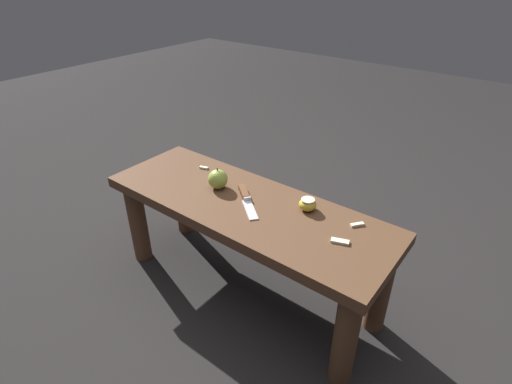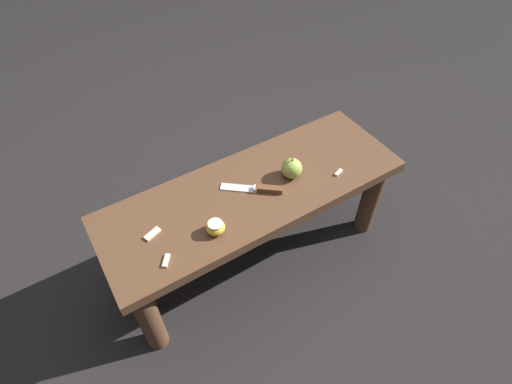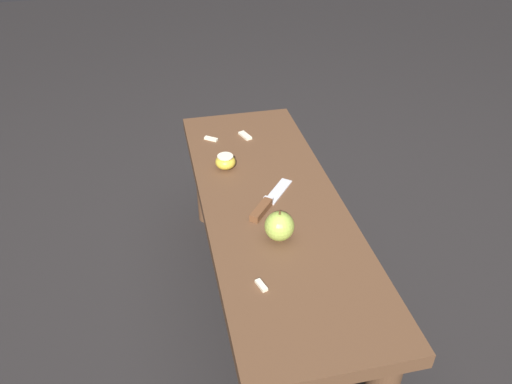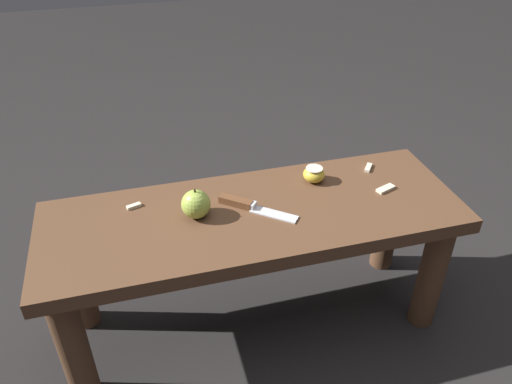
{
  "view_description": "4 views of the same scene",
  "coord_description": "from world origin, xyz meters",
  "px_view_note": "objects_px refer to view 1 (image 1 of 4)",
  "views": [
    {
      "loc": [
        -0.76,
        0.93,
        1.17
      ],
      "look_at": [
        -0.02,
        -0.04,
        0.44
      ],
      "focal_mm": 28.0,
      "sensor_mm": 36.0,
      "label": 1
    },
    {
      "loc": [
        -0.5,
        -0.81,
        1.43
      ],
      "look_at": [
        -0.02,
        -0.04,
        0.44
      ],
      "focal_mm": 28.0,
      "sensor_mm": 36.0,
      "label": 2
    },
    {
      "loc": [
        1.06,
        -0.28,
        1.23
      ],
      "look_at": [
        -0.02,
        -0.04,
        0.44
      ],
      "focal_mm": 35.0,
      "sensor_mm": 36.0,
      "label": 3
    },
    {
      "loc": [
        0.27,
        1.0,
        1.18
      ],
      "look_at": [
        -0.02,
        -0.04,
        0.44
      ],
      "focal_mm": 35.0,
      "sensor_mm": 36.0,
      "label": 4
    }
  ],
  "objects_px": {
    "wooden_bench": "(245,222)",
    "knife": "(245,197)",
    "apple_whole": "(218,179)",
    "apple_cut": "(308,204)"
  },
  "relations": [
    {
      "from": "wooden_bench",
      "to": "apple_whole",
      "type": "height_order",
      "value": "apple_whole"
    },
    {
      "from": "wooden_bench",
      "to": "knife",
      "type": "distance_m",
      "value": 0.1
    },
    {
      "from": "wooden_bench",
      "to": "knife",
      "type": "relative_size",
      "value": 5.89
    },
    {
      "from": "knife",
      "to": "apple_whole",
      "type": "height_order",
      "value": "apple_whole"
    },
    {
      "from": "knife",
      "to": "apple_cut",
      "type": "bearing_deg",
      "value": 58.23
    },
    {
      "from": "apple_whole",
      "to": "apple_cut",
      "type": "height_order",
      "value": "apple_whole"
    },
    {
      "from": "knife",
      "to": "apple_whole",
      "type": "relative_size",
      "value": 2.22
    },
    {
      "from": "knife",
      "to": "apple_cut",
      "type": "xyz_separation_m",
      "value": [
        -0.22,
        -0.07,
        0.01
      ]
    },
    {
      "from": "apple_whole",
      "to": "knife",
      "type": "bearing_deg",
      "value": -179.19
    },
    {
      "from": "apple_cut",
      "to": "apple_whole",
      "type": "bearing_deg",
      "value": 12.44
    }
  ]
}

